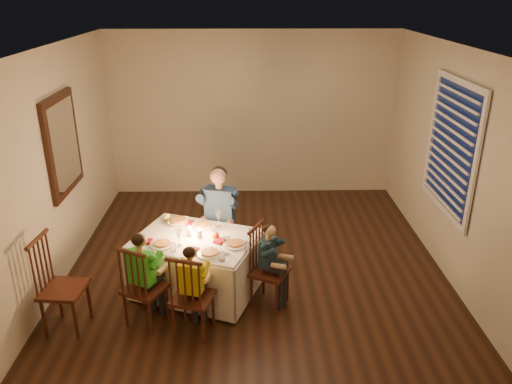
{
  "coord_description": "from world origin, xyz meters",
  "views": [
    {
      "loc": [
        -0.1,
        -5.25,
        3.19
      ],
      "look_at": [
        0.01,
        0.15,
        0.95
      ],
      "focal_mm": 35.0,
      "sensor_mm": 36.0,
      "label": 1
    }
  ],
  "objects_px": {
    "chair_adult": "(221,261)",
    "chair_near_right": "(195,332)",
    "child_green": "(148,322)",
    "child_yellow": "(195,332)",
    "serving_bowl": "(178,222)",
    "chair_extra": "(70,327)",
    "chair_near_left": "(148,322)",
    "chair_end": "(270,303)",
    "adult": "(221,261)",
    "child_teal": "(270,303)",
    "dining_table": "(196,253)"
  },
  "relations": [
    {
      "from": "dining_table",
      "to": "child_green",
      "type": "bearing_deg",
      "value": -108.14
    },
    {
      "from": "chair_extra",
      "to": "child_yellow",
      "type": "xyz_separation_m",
      "value": [
        1.27,
        -0.1,
        0.0
      ]
    },
    {
      "from": "chair_extra",
      "to": "chair_end",
      "type": "bearing_deg",
      "value": -73.79
    },
    {
      "from": "chair_near_right",
      "to": "chair_extra",
      "type": "xyz_separation_m",
      "value": [
        -1.27,
        0.1,
        0.0
      ]
    },
    {
      "from": "chair_extra",
      "to": "child_teal",
      "type": "bearing_deg",
      "value": -73.79
    },
    {
      "from": "chair_near_left",
      "to": "child_yellow",
      "type": "relative_size",
      "value": 0.94
    },
    {
      "from": "chair_extra",
      "to": "child_teal",
      "type": "height_order",
      "value": "chair_extra"
    },
    {
      "from": "chair_adult",
      "to": "chair_near_right",
      "type": "bearing_deg",
      "value": -85.33
    },
    {
      "from": "chair_adult",
      "to": "serving_bowl",
      "type": "height_order",
      "value": "serving_bowl"
    },
    {
      "from": "dining_table",
      "to": "child_teal",
      "type": "height_order",
      "value": "dining_table"
    },
    {
      "from": "chair_near_right",
      "to": "child_teal",
      "type": "height_order",
      "value": "child_teal"
    },
    {
      "from": "dining_table",
      "to": "child_green",
      "type": "xyz_separation_m",
      "value": [
        -0.46,
        -0.57,
        -0.48
      ]
    },
    {
      "from": "child_green",
      "to": "child_yellow",
      "type": "xyz_separation_m",
      "value": [
        0.49,
        -0.17,
        0.0
      ]
    },
    {
      "from": "chair_extra",
      "to": "serving_bowl",
      "type": "relative_size",
      "value": 4.32
    },
    {
      "from": "adult",
      "to": "child_yellow",
      "type": "height_order",
      "value": "adult"
    },
    {
      "from": "chair_extra",
      "to": "child_green",
      "type": "height_order",
      "value": "child_green"
    },
    {
      "from": "child_yellow",
      "to": "adult",
      "type": "bearing_deg",
      "value": -82.08
    },
    {
      "from": "chair_near_right",
      "to": "chair_near_left",
      "type": "bearing_deg",
      "value": -2.53
    },
    {
      "from": "chair_near_right",
      "to": "child_green",
      "type": "height_order",
      "value": "child_green"
    },
    {
      "from": "child_green",
      "to": "chair_near_right",
      "type": "bearing_deg",
      "value": -172.01
    },
    {
      "from": "serving_bowl",
      "to": "chair_near_left",
      "type": "bearing_deg",
      "value": -104.93
    },
    {
      "from": "chair_near_left",
      "to": "adult",
      "type": "distance_m",
      "value": 1.39
    },
    {
      "from": "child_teal",
      "to": "chair_near_left",
      "type": "bearing_deg",
      "value": 130.26
    },
    {
      "from": "adult",
      "to": "child_yellow",
      "type": "xyz_separation_m",
      "value": [
        -0.2,
        -1.37,
        0.0
      ]
    },
    {
      "from": "dining_table",
      "to": "chair_adult",
      "type": "bearing_deg",
      "value": 90.36
    },
    {
      "from": "chair_near_right",
      "to": "chair_end",
      "type": "bearing_deg",
      "value": -132.72
    },
    {
      "from": "dining_table",
      "to": "adult",
      "type": "height_order",
      "value": "dining_table"
    },
    {
      "from": "chair_near_right",
      "to": "child_teal",
      "type": "relative_size",
      "value": 0.96
    },
    {
      "from": "chair_end",
      "to": "child_yellow",
      "type": "distance_m",
      "value": 0.9
    },
    {
      "from": "chair_near_right",
      "to": "adult",
      "type": "xyz_separation_m",
      "value": [
        0.2,
        1.37,
        0.0
      ]
    },
    {
      "from": "chair_near_left",
      "to": "child_green",
      "type": "distance_m",
      "value": 0.0
    },
    {
      "from": "child_green",
      "to": "serving_bowl",
      "type": "xyz_separation_m",
      "value": [
        0.24,
        0.89,
        0.7
      ]
    },
    {
      "from": "adult",
      "to": "serving_bowl",
      "type": "relative_size",
      "value": 5.3
    },
    {
      "from": "adult",
      "to": "child_green",
      "type": "xyz_separation_m",
      "value": [
        -0.69,
        -1.2,
        0.0
      ]
    },
    {
      "from": "chair_near_left",
      "to": "child_teal",
      "type": "xyz_separation_m",
      "value": [
        1.26,
        0.3,
        0.0
      ]
    },
    {
      "from": "chair_near_right",
      "to": "chair_end",
      "type": "relative_size",
      "value": 1.0
    },
    {
      "from": "chair_adult",
      "to": "child_green",
      "type": "xyz_separation_m",
      "value": [
        -0.69,
        -1.2,
        0.0
      ]
    },
    {
      "from": "dining_table",
      "to": "child_teal",
      "type": "xyz_separation_m",
      "value": [
        0.8,
        -0.28,
        -0.48
      ]
    },
    {
      "from": "chair_near_left",
      "to": "child_green",
      "type": "bearing_deg",
      "value": -0.0
    },
    {
      "from": "chair_near_right",
      "to": "serving_bowl",
      "type": "bearing_deg",
      "value": -60.45
    },
    {
      "from": "dining_table",
      "to": "adult",
      "type": "bearing_deg",
      "value": 90.36
    },
    {
      "from": "child_yellow",
      "to": "dining_table",
      "type": "bearing_deg",
      "value": -71.35
    },
    {
      "from": "chair_near_left",
      "to": "chair_near_right",
      "type": "height_order",
      "value": "same"
    },
    {
      "from": "chair_end",
      "to": "child_green",
      "type": "xyz_separation_m",
      "value": [
        -1.26,
        -0.3,
        0.0
      ]
    },
    {
      "from": "adult",
      "to": "serving_bowl",
      "type": "distance_m",
      "value": 0.89
    },
    {
      "from": "chair_adult",
      "to": "child_teal",
      "type": "relative_size",
      "value": 0.96
    },
    {
      "from": "adult",
      "to": "child_green",
      "type": "height_order",
      "value": "adult"
    },
    {
      "from": "chair_adult",
      "to": "child_green",
      "type": "distance_m",
      "value": 1.39
    },
    {
      "from": "chair_extra",
      "to": "child_green",
      "type": "distance_m",
      "value": 0.78
    },
    {
      "from": "dining_table",
      "to": "serving_bowl",
      "type": "relative_size",
      "value": 6.56
    }
  ]
}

